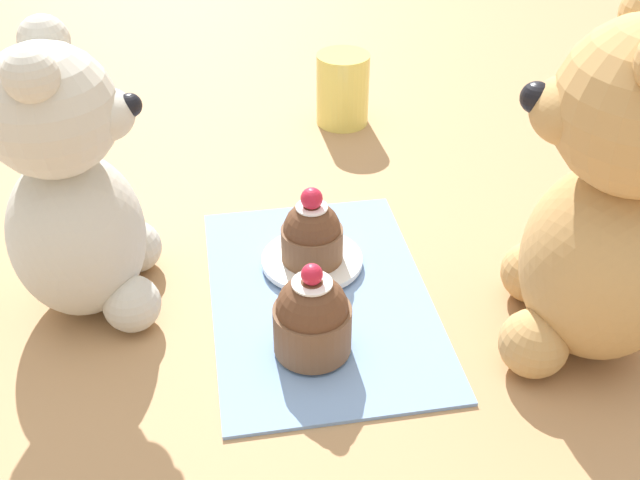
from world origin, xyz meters
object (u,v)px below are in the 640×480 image
Objects in this scene: cupcake_near_cream_bear at (312,318)px; saucer_plate at (318,259)px; cupcake_near_tan_bear at (318,234)px; teddy_bear_tan at (613,202)px; juice_glass at (343,89)px; teddy_bear_cream at (73,193)px.

saucer_plate is (0.10, -0.02, -0.03)m from cupcake_near_cream_bear.
cupcake_near_cream_bear is at bearing 168.23° from cupcake_near_tan_bear.
teddy_bear_tan is 3.18× the size of juice_glass.
teddy_bear_cream is at bearing 93.52° from saucer_plate.
teddy_bear_cream is at bearing 93.52° from cupcake_near_tan_bear.
teddy_bear_cream is 0.86× the size of teddy_bear_tan.
saucer_plate is at bearing 164.65° from juice_glass.
cupcake_near_cream_bear is (0.02, 0.20, -0.08)m from teddy_bear_tan.
teddy_bear_cream is at bearing 60.80° from cupcake_near_cream_bear.
teddy_bear_tan reaches higher than teddy_bear_cream.
saucer_plate is at bearing -26.57° from cupcake_near_tan_bear.
teddy_bear_cream is 2.60× the size of saucer_plate.
juice_glass is (0.36, -0.09, 0.01)m from cupcake_near_cream_bear.
teddy_bear_cream is 2.74× the size of juice_glass.
cupcake_near_cream_bear is (-0.09, -0.16, -0.06)m from teddy_bear_cream.
teddy_bear_cream is at bearing -84.47° from teddy_bear_tan.
cupcake_near_tan_bear is at bearing 153.43° from saucer_plate.
cupcake_near_tan_bear is 0.27m from juice_glass.
teddy_bear_tan reaches higher than cupcake_near_tan_bear.
juice_glass is at bearing -14.37° from cupcake_near_cream_bear.
teddy_bear_tan reaches higher than cupcake_near_cream_bear.
juice_glass reaches higher than cupcake_near_tan_bear.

